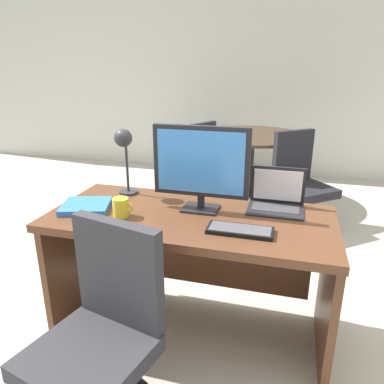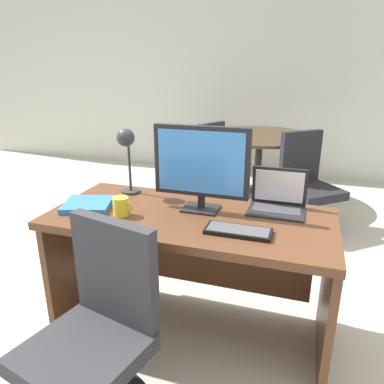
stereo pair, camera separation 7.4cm
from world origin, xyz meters
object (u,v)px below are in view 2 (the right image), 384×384
(book, at_px, (88,205))
(keyboard, at_px, (238,231))
(coffee_mug, at_px, (121,206))
(meeting_chair_far, at_px, (202,158))
(office_chair, at_px, (95,349))
(desk_lamp, at_px, (127,147))
(meeting_table, at_px, (259,151))
(laptop, at_px, (278,197))
(meeting_chair_near, at_px, (307,192))
(mouse, at_px, (106,222))
(monitor, at_px, (201,164))
(desk, at_px, (192,245))

(book, bearing_deg, keyboard, -4.80)
(keyboard, xyz_separation_m, book, (-0.89, 0.07, 0.01))
(coffee_mug, bearing_deg, meeting_chair_far, 97.68)
(office_chair, bearing_deg, desk_lamp, 106.51)
(meeting_chair_far, bearing_deg, meeting_table, -27.34)
(office_chair, height_order, meeting_table, office_chair)
(meeting_table, bearing_deg, laptop, -79.60)
(office_chair, relative_size, meeting_table, 0.72)
(laptop, height_order, meeting_table, laptop)
(office_chair, xyz_separation_m, meeting_chair_near, (0.83, 2.39, 0.01))
(laptop, relative_size, coffee_mug, 2.66)
(meeting_chair_far, bearing_deg, office_chair, -81.29)
(mouse, relative_size, meeting_table, 0.06)
(coffee_mug, distance_m, office_chair, 0.72)
(desk_lamp, bearing_deg, meeting_chair_near, 53.91)
(laptop, relative_size, office_chair, 0.34)
(coffee_mug, xyz_separation_m, meeting_chair_far, (-0.39, 2.92, -0.45))
(coffee_mug, bearing_deg, keyboard, -2.40)
(laptop, relative_size, desk_lamp, 0.74)
(monitor, relative_size, mouse, 7.55)
(book, distance_m, meeting_table, 2.55)
(monitor, distance_m, keyboard, 0.43)
(coffee_mug, bearing_deg, desk, 24.82)
(mouse, bearing_deg, book, 140.26)
(laptop, distance_m, desk_lamp, 0.95)
(laptop, bearing_deg, meeting_chair_near, 83.26)
(desk, relative_size, mouse, 21.92)
(desk, distance_m, office_chair, 0.77)
(coffee_mug, bearing_deg, monitor, 28.46)
(desk_lamp, distance_m, office_chair, 1.15)
(office_chair, height_order, meeting_chair_near, meeting_chair_near)
(desk_lamp, distance_m, meeting_chair_far, 2.70)
(keyboard, distance_m, meeting_table, 2.55)
(book, bearing_deg, mouse, -39.74)
(monitor, xyz_separation_m, keyboard, (0.26, -0.24, -0.25))
(desk_lamp, height_order, office_chair, desk_lamp)
(book, relative_size, meeting_chair_near, 0.35)
(office_chair, bearing_deg, book, 122.40)
(meeting_table, xyz_separation_m, meeting_chair_near, (0.57, -0.68, -0.22))
(desk, bearing_deg, book, -169.07)
(coffee_mug, bearing_deg, meeting_chair_near, 62.13)
(desk_lamp, bearing_deg, monitor, -13.47)
(keyboard, height_order, desk_lamp, desk_lamp)
(coffee_mug, bearing_deg, meeting_table, 80.91)
(keyboard, bearing_deg, laptop, 69.22)
(monitor, bearing_deg, coffee_mug, -151.54)
(office_chair, bearing_deg, meeting_table, 85.10)
(laptop, distance_m, mouse, 0.96)
(desk_lamp, xyz_separation_m, office_chair, (0.26, -0.89, -0.69))
(coffee_mug, height_order, meeting_chair_near, meeting_chair_near)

